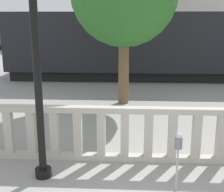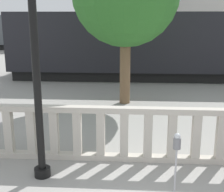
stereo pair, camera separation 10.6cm
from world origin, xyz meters
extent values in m
cube|color=#BCB5A8|center=(0.00, 3.22, 0.07)|extent=(15.15, 0.24, 0.14)
cube|color=#BCB5A8|center=(0.00, 3.22, 1.30)|extent=(15.15, 0.24, 0.14)
cube|color=#BCB5A8|center=(-3.17, 3.22, 0.68)|extent=(0.20, 0.20, 1.09)
cube|color=#BCB5A8|center=(-2.59, 3.22, 0.68)|extent=(0.20, 0.20, 1.09)
cube|color=#BCB5A8|center=(-2.02, 3.22, 0.68)|extent=(0.20, 0.20, 1.09)
cube|color=#BCB5A8|center=(-1.44, 3.22, 0.68)|extent=(0.20, 0.20, 1.09)
cube|color=#BCB5A8|center=(-0.86, 3.22, 0.68)|extent=(0.20, 0.20, 1.09)
cube|color=#BCB5A8|center=(-0.29, 3.22, 0.68)|extent=(0.20, 0.20, 1.09)
cube|color=#BCB5A8|center=(0.29, 3.22, 0.68)|extent=(0.20, 0.20, 1.09)
cube|color=#BCB5A8|center=(0.86, 3.22, 0.68)|extent=(0.20, 0.20, 1.09)
cube|color=#BCB5A8|center=(1.44, 3.22, 0.68)|extent=(0.20, 0.20, 1.09)
cube|color=#BCB5A8|center=(2.02, 3.22, 0.68)|extent=(0.20, 0.20, 1.09)
cylinder|color=black|center=(-2.09, 2.30, 0.10)|extent=(0.36, 0.36, 0.20)
cylinder|color=black|center=(-2.09, 2.30, 2.84)|extent=(0.16, 0.16, 5.27)
cylinder|color=#99999E|center=(0.78, 1.84, 0.48)|extent=(0.04, 0.04, 0.95)
cylinder|color=slate|center=(0.78, 1.84, 1.06)|extent=(0.15, 0.15, 0.23)
sphere|color=#B2B7BC|center=(0.78, 1.84, 1.21)|extent=(0.13, 0.13, 0.13)
cube|color=black|center=(2.83, 13.65, 0.28)|extent=(18.97, 2.46, 0.55)
cube|color=black|center=(2.83, 13.65, 2.11)|extent=(19.36, 3.07, 3.11)
cube|color=black|center=(-6.15, 28.48, 0.28)|extent=(29.03, 2.14, 0.55)
cube|color=#4C5156|center=(-6.15, 28.48, 2.02)|extent=(29.62, 2.68, 2.94)
cube|color=#4C5156|center=(7.16, 28.48, 3.79)|extent=(3.00, 2.41, 0.60)
cylinder|color=brown|center=(-0.41, 8.45, 1.39)|extent=(0.42, 0.42, 2.79)
camera|label=1|loc=(-0.22, -3.90, 3.50)|focal=50.00mm
camera|label=2|loc=(-0.12, -3.90, 3.50)|focal=50.00mm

